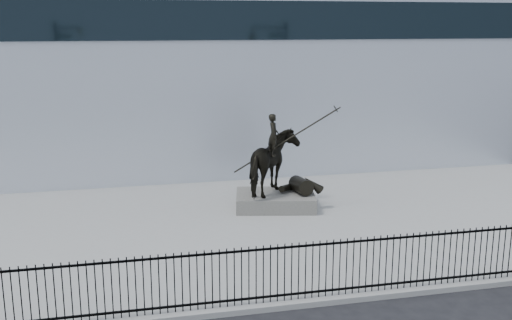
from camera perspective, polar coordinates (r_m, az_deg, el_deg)
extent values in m
cube|color=gray|center=(20.47, -2.11, -6.54)|extent=(30.00, 12.00, 0.15)
cube|color=silver|center=(32.26, -6.64, 8.57)|extent=(44.00, 14.00, 9.00)
cube|color=black|center=(15.20, 2.12, -12.77)|extent=(22.00, 0.05, 0.05)
cube|color=black|center=(14.70, 2.16, -8.38)|extent=(22.00, 0.05, 0.05)
cube|color=black|center=(14.95, 2.14, -10.70)|extent=(22.00, 0.03, 1.50)
cube|color=#52504B|center=(22.40, 1.85, -3.88)|extent=(3.26, 2.56, 0.54)
imported|color=black|center=(22.03, 1.88, -0.32)|extent=(2.40, 2.66, 2.31)
imported|color=black|center=(21.81, 1.66, 2.38)|extent=(0.49, 0.64, 1.56)
cylinder|color=black|center=(21.87, 2.73, 1.77)|extent=(3.64, 0.84, 2.35)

